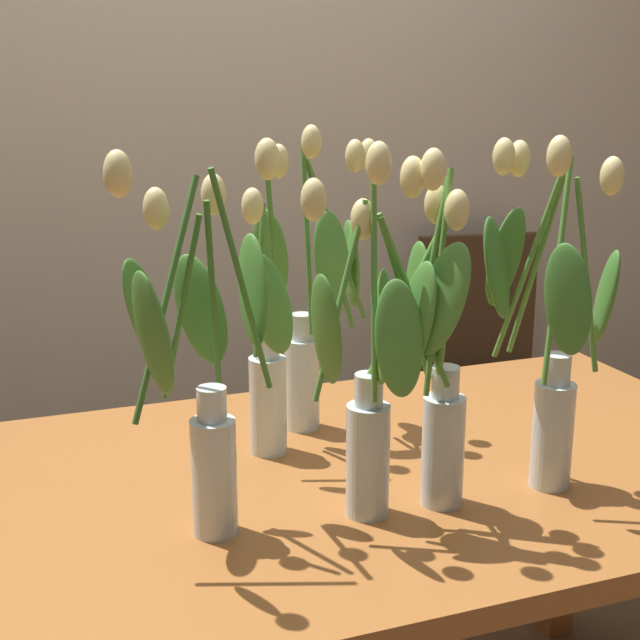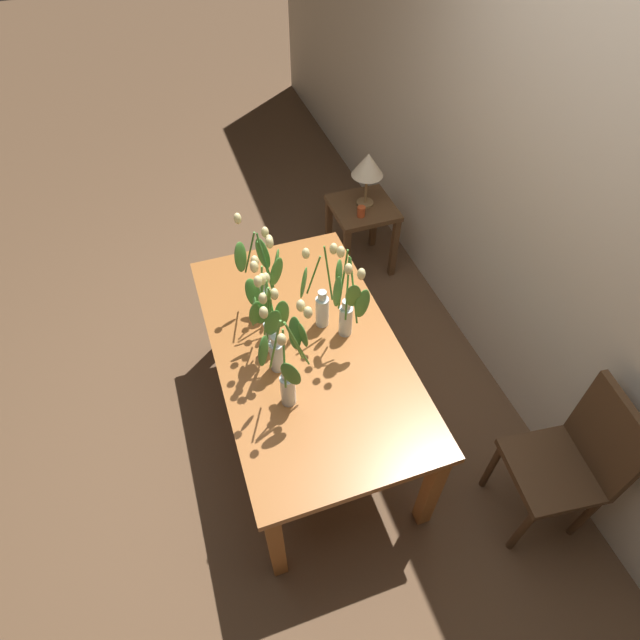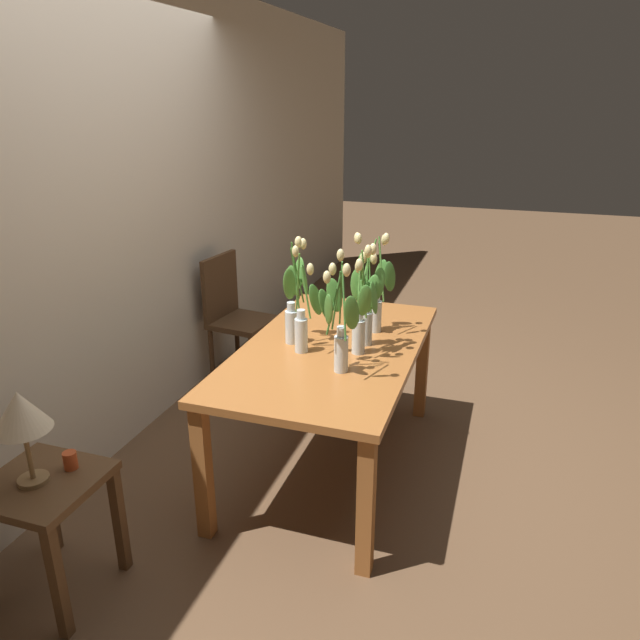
{
  "view_description": "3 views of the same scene",
  "coord_description": "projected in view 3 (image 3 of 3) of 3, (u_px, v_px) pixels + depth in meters",
  "views": [
    {
      "loc": [
        -0.54,
        -1.31,
        1.39
      ],
      "look_at": [
        -0.03,
        0.07,
        1.0
      ],
      "focal_mm": 49.4,
      "sensor_mm": 36.0,
      "label": 1
    },
    {
      "loc": [
        1.56,
        -0.46,
        2.74
      ],
      "look_at": [
        0.01,
        0.07,
        0.91
      ],
      "focal_mm": 28.85,
      "sensor_mm": 36.0,
      "label": 2
    },
    {
      "loc": [
        -2.79,
        -0.86,
        1.98
      ],
      "look_at": [
        -0.05,
        0.05,
        0.9
      ],
      "focal_mm": 33.39,
      "sensor_mm": 36.0,
      "label": 3
    }
  ],
  "objects": [
    {
      "name": "table_lamp",
      "position": [
        20.0,
        414.0,
        2.26
      ],
      "size": [
        0.22,
        0.22,
        0.4
      ],
      "color": "olive",
      "rests_on": "side_table"
    },
    {
      "name": "tulip_vase_1",
      "position": [
        295.0,
        302.0,
        3.17
      ],
      "size": [
        0.19,
        0.16,
        0.58
      ],
      "color": "silver",
      "rests_on": "dining_table"
    },
    {
      "name": "dining_chair",
      "position": [
        233.0,
        311.0,
        4.33
      ],
      "size": [
        0.45,
        0.45,
        0.93
      ],
      "color": "#4C331E",
      "rests_on": "ground"
    },
    {
      "name": "tulip_vase_4",
      "position": [
        374.0,
        291.0,
        3.28
      ],
      "size": [
        0.23,
        0.25,
        0.58
      ],
      "color": "silver",
      "rests_on": "dining_table"
    },
    {
      "name": "tulip_vase_3",
      "position": [
        368.0,
        309.0,
        3.08
      ],
      "size": [
        0.19,
        0.15,
        0.57
      ],
      "color": "silver",
      "rests_on": "dining_table"
    },
    {
      "name": "pillar_candle",
      "position": [
        70.0,
        460.0,
        2.44
      ],
      "size": [
        0.06,
        0.06,
        0.07
      ],
      "primitive_type": "cylinder",
      "color": "#CC4C23",
      "rests_on": "side_table"
    },
    {
      "name": "tulip_vase_0",
      "position": [
        338.0,
        325.0,
        2.79
      ],
      "size": [
        0.26,
        0.23,
        0.58
      ],
      "color": "silver",
      "rests_on": "dining_table"
    },
    {
      "name": "dining_table",
      "position": [
        331.0,
        362.0,
        3.2
      ],
      "size": [
        1.6,
        0.9,
        0.74
      ],
      "color": "#A3602D",
      "rests_on": "ground"
    },
    {
      "name": "side_table",
      "position": [
        46.0,
        504.0,
        2.41
      ],
      "size": [
        0.44,
        0.44,
        0.55
      ],
      "color": "brown",
      "rests_on": "ground"
    },
    {
      "name": "ground_plane",
      "position": [
        330.0,
        464.0,
        3.43
      ],
      "size": [
        18.0,
        18.0,
        0.0
      ],
      "primitive_type": "plane",
      "color": "brown"
    },
    {
      "name": "room_wall_rear",
      "position": [
        112.0,
        218.0,
        3.33
      ],
      "size": [
        9.0,
        0.1,
        2.7
      ],
      "primitive_type": "cube",
      "color": "beige",
      "rests_on": "ground"
    },
    {
      "name": "tulip_vase_2",
      "position": [
        362.0,
        311.0,
        3.02
      ],
      "size": [
        0.25,
        0.18,
        0.58
      ],
      "color": "silver",
      "rests_on": "dining_table"
    },
    {
      "name": "tulip_vase_5",
      "position": [
        302.0,
        319.0,
        3.04
      ],
      "size": [
        0.14,
        0.24,
        0.55
      ],
      "color": "silver",
      "rests_on": "dining_table"
    }
  ]
}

